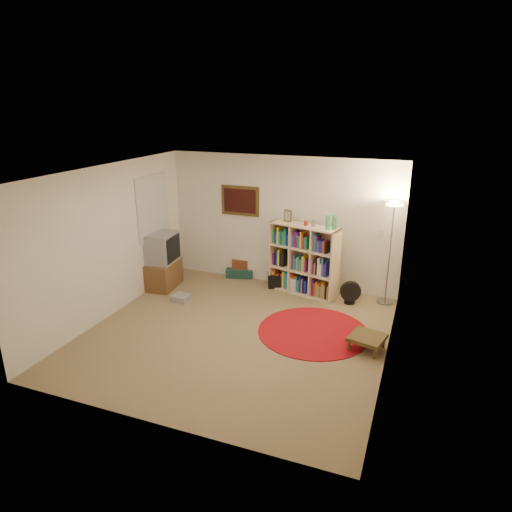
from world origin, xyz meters
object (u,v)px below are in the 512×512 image
(floor_fan, at_px, (350,293))
(suitcase, at_px, (240,272))
(bookshelf, at_px, (303,260))
(floor_lamp, at_px, (393,219))
(side_table, at_px, (367,338))
(tv_stand, at_px, (162,261))

(floor_fan, bearing_deg, suitcase, 148.29)
(bookshelf, xyz_separation_m, suitcase, (-1.42, 0.35, -0.55))
(floor_lamp, relative_size, suitcase, 3.02)
(side_table, bearing_deg, bookshelf, 130.22)
(floor_lamp, height_order, side_table, floor_lamp)
(bookshelf, height_order, floor_fan, bookshelf)
(bookshelf, distance_m, suitcase, 1.56)
(bookshelf, xyz_separation_m, floor_fan, (0.94, -0.20, -0.42))
(bookshelf, height_order, side_table, bookshelf)
(tv_stand, relative_size, side_table, 1.91)
(tv_stand, height_order, side_table, tv_stand)
(bookshelf, height_order, floor_lamp, floor_lamp)
(floor_fan, distance_m, suitcase, 2.42)
(bookshelf, distance_m, side_table, 2.28)
(floor_fan, distance_m, tv_stand, 3.58)
(bookshelf, height_order, suitcase, bookshelf)
(bookshelf, relative_size, side_table, 2.78)
(side_table, bearing_deg, tv_stand, 166.15)
(floor_lamp, distance_m, side_table, 2.24)
(bookshelf, bearing_deg, tv_stand, -149.70)
(tv_stand, bearing_deg, suitcase, 37.06)
(bookshelf, relative_size, tv_stand, 1.46)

